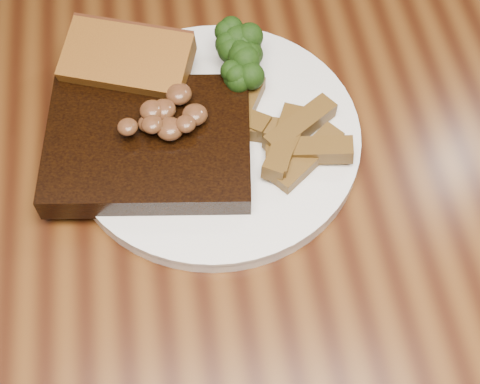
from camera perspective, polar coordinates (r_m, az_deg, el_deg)
The scene contains 8 objects.
dining_table at distance 0.66m, azimuth 0.48°, elevation -4.78°, with size 1.60×0.90×0.75m.
plate at distance 0.61m, azimuth -2.13°, elevation 4.63°, with size 0.26×0.26×0.01m, color white.
steak at distance 0.59m, azimuth -7.78°, elevation 4.11°, with size 0.18×0.13×0.03m, color black.
steak_bone at distance 0.56m, azimuth -7.29°, elevation -1.16°, with size 0.14×0.01×0.02m, color beige.
mushroom_pile at distance 0.57m, azimuth -7.00°, elevation 6.41°, with size 0.07×0.07×0.03m, color brown, non-canonical shape.
garlic_bread at distance 0.64m, azimuth -9.32°, elevation 9.76°, with size 0.11×0.06×0.02m, color brown.
potato_wedges at distance 0.59m, azimuth 2.99°, elevation 5.20°, with size 0.10×0.10×0.02m, color brown, non-canonical shape.
broccoli_cluster at distance 0.64m, azimuth 0.61°, elevation 11.65°, with size 0.07×0.07×0.04m, color #19340B, non-canonical shape.
Camera 1 is at (-0.05, -0.29, 1.25)m, focal length 50.00 mm.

